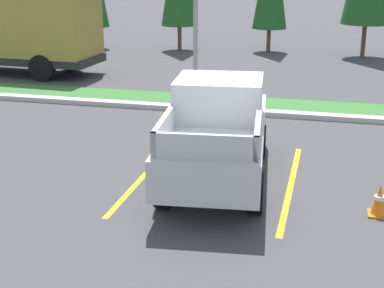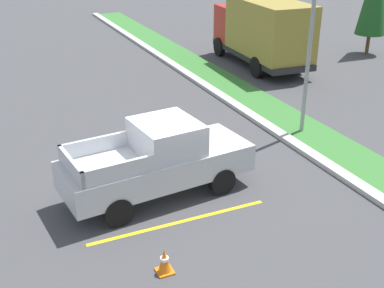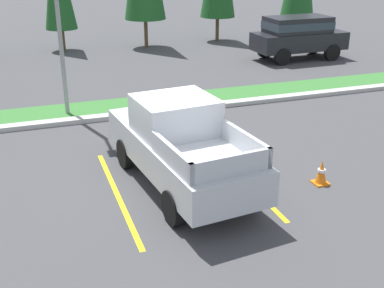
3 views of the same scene
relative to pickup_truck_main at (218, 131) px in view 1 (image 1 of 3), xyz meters
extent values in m
plane|color=#424244|center=(-0.10, 0.29, -1.04)|extent=(120.00, 120.00, 0.00)
cube|color=yellow|center=(-1.54, -0.05, -1.04)|extent=(0.12, 4.80, 0.01)
cube|color=yellow|center=(1.56, -0.05, -1.04)|extent=(0.12, 4.80, 0.01)
cube|color=#B2B2AD|center=(-0.10, 5.29, -0.97)|extent=(56.00, 0.40, 0.15)
cube|color=#387533|center=(-0.10, 6.39, -1.01)|extent=(56.00, 1.80, 0.06)
cylinder|color=black|center=(-1.01, 1.40, -0.66)|extent=(0.36, 0.79, 0.76)
cylinder|color=black|center=(0.68, 1.58, -0.66)|extent=(0.36, 0.79, 0.76)
cylinder|color=black|center=(-0.67, -1.68, -0.66)|extent=(0.36, 0.79, 0.76)
cylinder|color=black|center=(1.02, -1.50, -0.66)|extent=(0.36, 0.79, 0.76)
cube|color=silver|center=(0.01, -0.05, -0.16)|extent=(2.45, 5.37, 0.76)
cube|color=silver|center=(-0.03, 0.25, 0.64)|extent=(1.92, 1.78, 0.84)
cube|color=#2D3842|center=(-0.11, 1.06, 0.69)|extent=(1.62, 0.23, 0.63)
cube|color=silver|center=(-0.68, -1.58, 0.44)|extent=(0.30, 1.90, 0.44)
cube|color=silver|center=(1.01, -1.40, 0.44)|extent=(0.30, 1.90, 0.44)
cube|color=silver|center=(0.26, -2.39, 0.44)|extent=(1.80, 0.29, 0.44)
cube|color=silver|center=(-0.27, 2.48, -0.40)|extent=(1.81, 0.35, 0.28)
cylinder|color=black|center=(-8.41, 8.22, -0.54)|extent=(1.01, 0.35, 1.00)
cylinder|color=black|center=(-8.29, 10.41, -0.54)|extent=(1.01, 0.35, 1.00)
cube|color=#262626|center=(-10.14, 9.41, -0.39)|extent=(6.91, 2.67, 0.30)
cube|color=olive|center=(-9.34, 9.37, 1.06)|extent=(5.12, 2.67, 2.60)
cylinder|color=gray|center=(-1.98, 6.19, 1.97)|extent=(0.14, 0.14, 6.02)
cylinder|color=brown|center=(-9.71, 16.19, -0.48)|extent=(0.20, 0.20, 1.12)
cylinder|color=brown|center=(-5.34, 16.71, -0.42)|extent=(0.20, 0.20, 1.24)
cylinder|color=brown|center=(-0.96, 17.25, -0.46)|extent=(0.20, 0.20, 1.16)
cylinder|color=brown|center=(3.49, 16.65, -0.26)|extent=(0.20, 0.20, 1.55)
cube|color=orange|center=(3.20, -1.11, -1.02)|extent=(0.36, 0.36, 0.04)
cone|color=orange|center=(3.20, -1.11, -0.72)|extent=(0.28, 0.28, 0.56)
cylinder|color=white|center=(3.20, -1.11, -0.69)|extent=(0.19, 0.19, 0.07)
camera|label=1|loc=(2.22, -11.11, 3.41)|focal=53.60mm
camera|label=2|loc=(11.33, -4.14, 5.99)|focal=46.43mm
camera|label=3|loc=(-3.26, -10.09, 4.35)|focal=45.92mm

